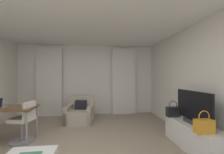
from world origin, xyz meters
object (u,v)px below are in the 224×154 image
(desk, at_px, (1,111))
(desk_chair, at_px, (24,124))
(tv_console, at_px, (194,136))
(tv_flatscreen, at_px, (193,108))
(handbag_secondary, at_px, (204,126))
(handbag_primary, at_px, (173,111))
(armchair, at_px, (80,114))

(desk, distance_m, desk_chair, 0.57)
(tv_console, distance_m, tv_flatscreen, 0.55)
(desk, height_order, desk_chair, desk_chair)
(tv_flatscreen, relative_size, handbag_secondary, 2.71)
(tv_console, distance_m, handbag_secondary, 0.62)
(tv_console, height_order, tv_flatscreen, tv_flatscreen)
(tv_console, height_order, handbag_secondary, handbag_secondary)
(tv_console, distance_m, handbag_primary, 0.65)
(desk, distance_m, handbag_primary, 3.81)
(handbag_primary, bearing_deg, handbag_secondary, -91.02)
(desk, xyz_separation_m, handbag_primary, (3.81, -0.20, -0.07))
(armchair, distance_m, handbag_secondary, 3.33)
(armchair, height_order, desk, armchair)
(armchair, distance_m, tv_flatscreen, 3.14)
(tv_flatscreen, height_order, handbag_primary, tv_flatscreen)
(desk_chair, relative_size, handbag_primary, 2.39)
(tv_flatscreen, distance_m, handbag_secondary, 0.54)
(desk_chair, height_order, tv_console, desk_chair)
(desk_chair, distance_m, tv_console, 3.54)
(tv_console, xyz_separation_m, handbag_secondary, (-0.16, -0.47, 0.37))
(armchair, relative_size, desk_chair, 1.02)
(desk_chair, xyz_separation_m, handbag_secondary, (3.31, -1.15, 0.23))
(armchair, relative_size, handbag_secondary, 2.44)
(desk, relative_size, tv_flatscreen, 1.38)
(armchair, xyz_separation_m, tv_console, (2.40, -1.97, -0.01))
(handbag_primary, distance_m, handbag_secondary, 0.98)
(desk_chair, xyz_separation_m, tv_console, (3.47, -0.69, -0.14))
(armchair, relative_size, handbag_primary, 2.44)
(tv_flatscreen, bearing_deg, tv_console, -90.00)
(desk_chair, height_order, handbag_primary, desk_chair)
(desk_chair, xyz_separation_m, tv_flatscreen, (3.47, -0.67, 0.41))
(tv_flatscreen, height_order, handbag_secondary, tv_flatscreen)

